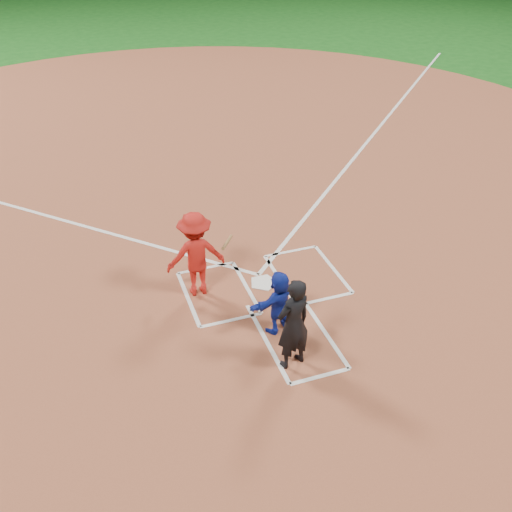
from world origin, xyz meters
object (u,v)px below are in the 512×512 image
object	(u,v)px
catcher	(279,302)
batter_at_plate	(196,254)
home_plate	(263,283)
umpire	(293,324)

from	to	relation	value
catcher	batter_at_plate	size ratio (longest dim) A/B	0.70
catcher	batter_at_plate	bearing A→B (deg)	-76.59
home_plate	batter_at_plate	distance (m)	1.61
umpire	catcher	bearing A→B (deg)	-111.96
home_plate	catcher	distance (m)	1.57
umpire	batter_at_plate	xyz separation A→B (m)	(-1.00, 2.52, 0.02)
catcher	umpire	world-z (taller)	umpire
umpire	batter_at_plate	bearing A→B (deg)	-83.35
catcher	home_plate	bearing A→B (deg)	-120.25
umpire	batter_at_plate	size ratio (longest dim) A/B	0.98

